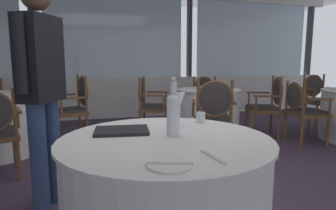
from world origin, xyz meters
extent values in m
plane|color=#47384C|center=(0.00, 0.00, 0.00)|extent=(13.19, 13.19, 0.00)
cube|color=silver|center=(0.00, 3.61, 0.42)|extent=(10.14, 0.12, 0.85)
cube|color=silver|center=(0.00, 3.63, 1.69)|extent=(2.80, 0.02, 1.67)
cube|color=#333338|center=(-1.59, 3.61, 1.69)|extent=(0.08, 0.14, 1.67)
cube|color=silver|center=(3.18, 3.63, 1.69)|extent=(2.80, 0.02, 1.67)
cube|color=#333338|center=(1.59, 3.61, 1.69)|extent=(0.08, 0.14, 1.67)
cube|color=#333338|center=(4.77, 3.61, 1.69)|extent=(0.08, 0.14, 1.67)
cylinder|color=white|center=(-0.22, -1.01, 0.74)|extent=(1.18, 1.18, 0.02)
cylinder|color=white|center=(-0.22, -1.01, 0.37)|extent=(1.14, 1.14, 0.73)
cylinder|color=white|center=(-0.32, -1.43, 0.76)|extent=(0.18, 0.18, 0.01)
cube|color=silver|center=(-0.32, -1.43, 0.76)|extent=(0.19, 0.07, 0.00)
cube|color=silver|center=(-0.11, -1.38, 0.76)|extent=(0.04, 0.20, 0.00)
cylinder|color=white|center=(-0.16, -0.96, 0.86)|extent=(0.08, 0.08, 0.22)
cone|color=white|center=(-0.16, -0.96, 0.99)|extent=(0.08, 0.08, 0.03)
cylinder|color=white|center=(-0.16, -0.96, 1.03)|extent=(0.04, 0.04, 0.06)
sphere|color=silver|center=(-0.16, -0.96, 1.07)|extent=(0.03, 0.03, 0.03)
cylinder|color=white|center=(-0.06, -0.73, 0.76)|extent=(0.06, 0.06, 0.00)
cylinder|color=white|center=(-0.06, -0.73, 0.80)|extent=(0.01, 0.01, 0.09)
cone|color=white|center=(-0.06, -0.73, 0.91)|extent=(0.08, 0.08, 0.12)
cylinder|color=white|center=(0.12, -0.67, 0.79)|extent=(0.06, 0.06, 0.07)
cube|color=black|center=(-0.44, -0.81, 0.76)|extent=(0.34, 0.26, 0.02)
cylinder|color=brown|center=(-1.43, 0.93, 0.20)|extent=(0.04, 0.04, 0.40)
cylinder|color=brown|center=(-1.31, 0.55, 0.20)|extent=(0.04, 0.04, 0.40)
cylinder|color=brown|center=(-1.31, 0.55, 0.69)|extent=(0.04, 0.04, 0.47)
cube|color=brown|center=(-1.33, 0.78, 0.67)|extent=(0.14, 0.36, 0.03)
cylinder|color=brown|center=(-1.37, 0.91, 0.56)|extent=(0.03, 0.03, 0.22)
cube|color=brown|center=(-0.89, 1.92, 0.43)|extent=(0.57, 0.57, 0.05)
cube|color=#383333|center=(-0.89, 1.92, 0.47)|extent=(0.53, 0.53, 0.04)
cylinder|color=brown|center=(-1.03, 1.67, 0.20)|extent=(0.04, 0.04, 0.40)
cylinder|color=brown|center=(-1.14, 2.05, 0.20)|extent=(0.04, 0.04, 0.40)
cylinder|color=brown|center=(-0.64, 1.78, 0.20)|extent=(0.04, 0.04, 0.40)
cylinder|color=brown|center=(-0.76, 2.16, 0.20)|extent=(0.04, 0.04, 0.40)
cylinder|color=brown|center=(-0.64, 1.78, 0.72)|extent=(0.04, 0.04, 0.53)
cylinder|color=brown|center=(-0.76, 2.16, 0.72)|extent=(0.04, 0.04, 0.53)
ellipsoid|color=#383333|center=(-0.69, 1.98, 0.74)|extent=(0.16, 0.39, 0.44)
torus|color=brown|center=(-0.69, 1.98, 0.74)|extent=(0.16, 0.44, 0.45)
cube|color=brown|center=(-0.84, 1.67, 0.67)|extent=(0.36, 0.14, 0.03)
cylinder|color=brown|center=(-0.98, 1.63, 0.56)|extent=(0.03, 0.03, 0.22)
cube|color=brown|center=(-0.98, 2.15, 0.67)|extent=(0.36, 0.14, 0.03)
cylinder|color=brown|center=(-1.12, 2.11, 0.56)|extent=(0.03, 0.03, 0.22)
cylinder|color=brown|center=(-1.87, 2.45, 0.20)|extent=(0.04, 0.04, 0.40)
cylinder|color=brown|center=(-1.99, 2.83, 0.20)|extent=(0.04, 0.04, 0.40)
cylinder|color=brown|center=(-1.99, 2.83, 0.68)|extent=(0.04, 0.04, 0.46)
cube|color=brown|center=(-1.88, 2.64, 0.67)|extent=(0.14, 0.36, 0.03)
cylinder|color=brown|center=(-1.84, 2.50, 0.56)|extent=(0.03, 0.03, 0.22)
cylinder|color=white|center=(1.20, 1.63, 0.74)|extent=(1.01, 1.01, 0.02)
cylinder|color=white|center=(1.20, 1.63, 0.37)|extent=(0.97, 0.97, 0.73)
cube|color=brown|center=(0.91, 0.84, 0.42)|extent=(0.59, 0.59, 0.05)
cube|color=#383333|center=(0.91, 0.84, 0.46)|extent=(0.54, 0.54, 0.04)
cylinder|color=brown|center=(0.79, 1.09, 0.20)|extent=(0.04, 0.04, 0.40)
cylinder|color=brown|center=(1.17, 0.96, 0.20)|extent=(0.04, 0.04, 0.40)
cylinder|color=brown|center=(0.66, 0.72, 0.20)|extent=(0.04, 0.04, 0.40)
cylinder|color=brown|center=(1.04, 0.58, 0.20)|extent=(0.04, 0.04, 0.40)
cylinder|color=brown|center=(0.66, 0.72, 0.70)|extent=(0.04, 0.04, 0.52)
cylinder|color=brown|center=(1.04, 0.58, 0.70)|extent=(0.04, 0.04, 0.52)
ellipsoid|color=#383333|center=(0.84, 0.63, 0.73)|extent=(0.39, 0.18, 0.44)
torus|color=brown|center=(0.84, 0.63, 0.73)|extent=(0.43, 0.18, 0.45)
cube|color=brown|center=(0.69, 0.94, 0.67)|extent=(0.16, 0.36, 0.03)
cylinder|color=brown|center=(0.73, 1.07, 0.56)|extent=(0.03, 0.03, 0.22)
cube|color=brown|center=(1.16, 0.77, 0.67)|extent=(0.16, 0.36, 0.03)
cylinder|color=brown|center=(1.20, 0.91, 0.56)|extent=(0.03, 0.03, 0.22)
cube|color=brown|center=(1.99, 1.35, 0.43)|extent=(0.59, 0.59, 0.05)
cube|color=#383333|center=(1.99, 1.35, 0.47)|extent=(0.54, 0.54, 0.04)
cylinder|color=brown|center=(1.73, 1.23, 0.20)|extent=(0.04, 0.04, 0.41)
cylinder|color=brown|center=(1.87, 1.61, 0.20)|extent=(0.04, 0.04, 0.41)
cylinder|color=brown|center=(2.11, 1.09, 0.20)|extent=(0.04, 0.04, 0.41)
cylinder|color=brown|center=(2.25, 1.47, 0.20)|extent=(0.04, 0.04, 0.41)
cylinder|color=brown|center=(2.11, 1.09, 0.71)|extent=(0.04, 0.04, 0.50)
cylinder|color=brown|center=(2.25, 1.47, 0.71)|extent=(0.04, 0.04, 0.50)
ellipsoid|color=#383333|center=(2.19, 1.28, 0.73)|extent=(0.18, 0.39, 0.42)
torus|color=brown|center=(2.19, 1.28, 0.73)|extent=(0.18, 0.42, 0.43)
cube|color=brown|center=(1.89, 1.12, 0.68)|extent=(0.36, 0.16, 0.03)
cylinder|color=brown|center=(1.75, 1.17, 0.57)|extent=(0.03, 0.03, 0.22)
cube|color=brown|center=(2.05, 1.59, 0.68)|extent=(0.36, 0.16, 0.03)
cylinder|color=brown|center=(1.92, 1.64, 0.57)|extent=(0.03, 0.03, 0.22)
cube|color=brown|center=(1.48, 2.43, 0.42)|extent=(0.59, 0.59, 0.05)
cube|color=#383333|center=(1.48, 2.43, 0.46)|extent=(0.54, 0.54, 0.04)
cylinder|color=brown|center=(1.60, 2.17, 0.20)|extent=(0.04, 0.04, 0.39)
cylinder|color=brown|center=(1.22, 2.30, 0.20)|extent=(0.04, 0.04, 0.39)
cylinder|color=brown|center=(1.73, 2.55, 0.20)|extent=(0.04, 0.04, 0.39)
cylinder|color=brown|center=(1.36, 2.68, 0.20)|extent=(0.04, 0.04, 0.39)
cylinder|color=brown|center=(1.73, 2.55, 0.67)|extent=(0.04, 0.04, 0.46)
cylinder|color=brown|center=(1.36, 2.68, 0.67)|extent=(0.04, 0.04, 0.46)
ellipsoid|color=#383333|center=(1.55, 2.63, 0.69)|extent=(0.39, 0.18, 0.38)
torus|color=brown|center=(1.55, 2.63, 0.69)|extent=(0.38, 0.16, 0.40)
cube|color=brown|center=(1.71, 2.32, 0.66)|extent=(0.16, 0.36, 0.03)
cylinder|color=brown|center=(1.66, 2.19, 0.55)|extent=(0.03, 0.03, 0.22)
cube|color=brown|center=(1.24, 2.49, 0.66)|extent=(0.16, 0.36, 0.03)
cylinder|color=brown|center=(1.19, 2.36, 0.55)|extent=(0.03, 0.03, 0.22)
cube|color=brown|center=(0.40, 1.91, 0.43)|extent=(0.59, 0.59, 0.05)
cube|color=#383333|center=(0.40, 1.91, 0.47)|extent=(0.54, 0.54, 0.04)
cylinder|color=brown|center=(0.66, 2.03, 0.20)|extent=(0.04, 0.04, 0.40)
cylinder|color=brown|center=(0.52, 1.66, 0.20)|extent=(0.04, 0.04, 0.40)
cylinder|color=brown|center=(0.28, 2.17, 0.20)|extent=(0.04, 0.04, 0.40)
cylinder|color=brown|center=(0.15, 1.79, 0.20)|extent=(0.04, 0.04, 0.40)
cylinder|color=brown|center=(0.28, 2.17, 0.70)|extent=(0.04, 0.04, 0.49)
cylinder|color=brown|center=(0.15, 1.79, 0.70)|extent=(0.04, 0.04, 0.49)
ellipsoid|color=#383333|center=(0.20, 1.99, 0.72)|extent=(0.18, 0.39, 0.41)
torus|color=brown|center=(0.20, 1.99, 0.72)|extent=(0.17, 0.41, 0.42)
cube|color=brown|center=(0.50, 2.14, 0.67)|extent=(0.36, 0.16, 0.03)
cylinder|color=brown|center=(0.64, 2.09, 0.56)|extent=(0.03, 0.03, 0.22)
cube|color=brown|center=(0.34, 1.67, 0.67)|extent=(0.36, 0.16, 0.03)
cylinder|color=brown|center=(0.47, 1.62, 0.56)|extent=(0.03, 0.03, 0.22)
cube|color=brown|center=(3.39, 1.67, 0.45)|extent=(0.50, 0.50, 0.05)
cube|color=#383333|center=(3.39, 1.67, 0.50)|extent=(0.46, 0.46, 0.04)
cylinder|color=brown|center=(3.17, 1.50, 0.21)|extent=(0.04, 0.04, 0.43)
cylinder|color=brown|center=(3.61, 1.85, 0.21)|extent=(0.04, 0.04, 0.43)
cylinder|color=brown|center=(3.21, 1.89, 0.21)|extent=(0.04, 0.04, 0.43)
cylinder|color=brown|center=(3.61, 1.85, 0.71)|extent=(0.04, 0.04, 0.47)
cylinder|color=brown|center=(3.21, 1.89, 0.71)|extent=(0.04, 0.04, 0.47)
ellipsoid|color=#383333|center=(3.41, 1.89, 0.74)|extent=(0.39, 0.09, 0.40)
torus|color=brown|center=(3.41, 1.89, 0.74)|extent=(0.41, 0.07, 0.41)
cube|color=brown|center=(3.64, 1.63, 0.70)|extent=(0.07, 0.37, 0.03)
cube|color=brown|center=(3.14, 1.68, 0.70)|extent=(0.07, 0.37, 0.03)
cylinder|color=brown|center=(3.13, 1.54, 0.59)|extent=(0.03, 0.03, 0.22)
cube|color=brown|center=(2.39, 0.86, 0.43)|extent=(0.50, 0.50, 0.05)
cube|color=#383333|center=(2.39, 0.86, 0.47)|extent=(0.46, 0.46, 0.04)
cylinder|color=brown|center=(2.61, 1.04, 0.20)|extent=(0.04, 0.04, 0.41)
cylinder|color=brown|center=(2.57, 0.64, 0.20)|extent=(0.04, 0.04, 0.41)
cylinder|color=brown|center=(2.21, 1.08, 0.20)|extent=(0.04, 0.04, 0.41)
cylinder|color=brown|center=(2.17, 0.68, 0.20)|extent=(0.04, 0.04, 0.41)
cylinder|color=brown|center=(2.21, 1.08, 0.68)|extent=(0.04, 0.04, 0.44)
cylinder|color=brown|center=(2.17, 0.68, 0.68)|extent=(0.04, 0.04, 0.44)
ellipsoid|color=#383333|center=(2.18, 0.88, 0.70)|extent=(0.09, 0.39, 0.37)
torus|color=brown|center=(2.18, 0.88, 0.70)|extent=(0.07, 0.39, 0.39)
cube|color=brown|center=(2.44, 1.11, 0.68)|extent=(0.37, 0.07, 0.03)
cylinder|color=brown|center=(2.58, 1.09, 0.57)|extent=(0.03, 0.03, 0.22)
cube|color=brown|center=(2.38, 0.61, 0.68)|extent=(0.37, 0.07, 0.03)
cylinder|color=brown|center=(2.52, 0.60, 0.57)|extent=(0.03, 0.03, 0.22)
cylinder|color=#334770|center=(-1.01, -0.18, 0.43)|extent=(0.13, 0.13, 0.87)
cylinder|color=#334770|center=(-0.92, -0.02, 0.43)|extent=(0.13, 0.13, 0.87)
cube|color=black|center=(-0.97, -0.10, 1.19)|extent=(0.34, 0.41, 0.65)
cylinder|color=black|center=(-1.07, -0.29, 1.22)|extent=(0.09, 0.09, 0.55)
cylinder|color=black|center=(-0.86, 0.10, 1.22)|extent=(0.09, 0.09, 0.55)
camera|label=1|loc=(-0.63, -2.49, 1.17)|focal=30.74mm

